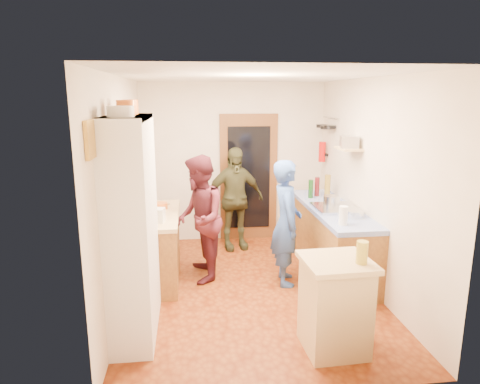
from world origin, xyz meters
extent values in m
cube|color=brown|center=(0.00, 0.00, -0.01)|extent=(3.00, 4.00, 0.02)
cube|color=silver|center=(0.00, 0.00, 2.61)|extent=(3.00, 4.00, 0.02)
cube|color=silver|center=(0.00, 2.01, 1.30)|extent=(3.00, 0.02, 2.60)
cube|color=silver|center=(0.00, -2.01, 1.30)|extent=(3.00, 0.02, 2.60)
cube|color=silver|center=(-1.51, 0.00, 1.30)|extent=(0.02, 4.00, 2.60)
cube|color=silver|center=(1.51, 0.00, 1.30)|extent=(0.02, 4.00, 2.60)
cube|color=brown|center=(0.25, 1.97, 1.05)|extent=(0.95, 0.06, 2.10)
cube|color=black|center=(0.25, 1.94, 1.05)|extent=(0.70, 0.02, 1.70)
cube|color=white|center=(-1.30, -0.80, 1.10)|extent=(0.40, 1.20, 2.20)
cube|color=white|center=(-1.30, -0.80, 2.18)|extent=(0.40, 1.14, 0.04)
cylinder|color=white|center=(-1.30, -1.14, 2.25)|extent=(0.23, 0.23, 0.10)
cylinder|color=orange|center=(-1.30, -0.79, 2.27)|extent=(0.18, 0.18, 0.14)
cylinder|color=orange|center=(-1.30, -0.49, 2.27)|extent=(0.16, 0.16, 0.14)
cube|color=olive|center=(-1.20, 0.45, 0.42)|extent=(0.60, 1.40, 0.85)
cube|color=#D9BD7F|center=(-1.20, 0.45, 0.88)|extent=(0.64, 1.44, 0.05)
cube|color=white|center=(-1.15, 0.05, 0.99)|extent=(0.25, 0.19, 0.17)
cylinder|color=white|center=(-1.25, 0.27, 0.99)|extent=(0.20, 0.20, 0.18)
cylinder|color=orange|center=(-1.12, 0.67, 0.94)|extent=(0.19, 0.19, 0.08)
cube|color=#D9BD7F|center=(-1.18, 0.92, 0.91)|extent=(0.35, 0.30, 0.02)
cube|color=olive|center=(1.20, 0.50, 0.42)|extent=(0.60, 2.20, 0.84)
cube|color=blue|center=(1.20, 0.50, 0.87)|extent=(0.62, 2.22, 0.06)
cube|color=silver|center=(1.20, 0.35, 0.92)|extent=(0.55, 0.58, 0.04)
cylinder|color=silver|center=(1.15, 0.39, 1.01)|extent=(0.22, 0.22, 0.14)
cylinder|color=#143F14|center=(1.05, 1.05, 1.04)|extent=(0.07, 0.07, 0.27)
cylinder|color=#591419|center=(1.18, 1.16, 1.04)|extent=(0.09, 0.09, 0.29)
cylinder|color=olive|center=(1.31, 1.06, 1.07)|extent=(0.10, 0.10, 0.34)
cylinder|color=white|center=(1.05, -0.33, 1.01)|extent=(0.11, 0.11, 0.22)
cylinder|color=silver|center=(1.30, -0.03, 0.94)|extent=(0.25, 0.25, 0.09)
cube|color=#D9BD7F|center=(0.60, -1.40, 0.43)|extent=(0.57, 0.57, 0.86)
cube|color=#D9BD7F|center=(0.60, -1.40, 0.89)|extent=(0.65, 0.65, 0.05)
cube|color=white|center=(0.55, -1.35, 0.90)|extent=(0.36, 0.30, 0.02)
cylinder|color=#AD9E2D|center=(0.79, -1.51, 1.01)|extent=(0.11, 0.11, 0.21)
cylinder|color=silver|center=(1.46, 1.52, 2.05)|extent=(0.02, 0.65, 0.02)
cylinder|color=black|center=(1.40, 1.35, 1.92)|extent=(0.18, 0.18, 0.05)
cylinder|color=black|center=(1.40, 1.55, 1.90)|extent=(0.16, 0.16, 0.05)
cylinder|color=black|center=(1.40, 1.75, 1.91)|extent=(0.17, 0.17, 0.05)
cube|color=#D9BD7F|center=(1.37, 0.45, 1.70)|extent=(0.26, 0.42, 0.03)
cube|color=silver|center=(1.37, 0.45, 1.79)|extent=(0.29, 0.34, 0.15)
cube|color=black|center=(1.47, 1.70, 1.45)|extent=(0.06, 0.10, 0.04)
cylinder|color=red|center=(1.41, 1.70, 1.50)|extent=(0.11, 0.11, 0.32)
cube|color=gold|center=(-1.48, -1.55, 2.05)|extent=(0.03, 0.25, 0.30)
imported|color=#2F4F9B|center=(0.51, 0.11, 0.81)|extent=(0.43, 0.61, 1.61)
imported|color=#481821|center=(-0.59, 0.42, 0.83)|extent=(0.64, 0.82, 1.65)
imported|color=#38391F|center=(-0.03, 1.50, 0.81)|extent=(1.01, 0.57, 1.62)
camera|label=1|loc=(-0.72, -4.96, 2.38)|focal=32.00mm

